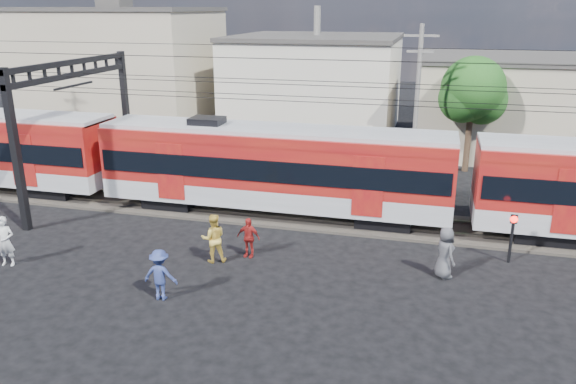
% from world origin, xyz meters
% --- Properties ---
extents(ground, '(120.00, 120.00, 0.00)m').
position_xyz_m(ground, '(0.00, 0.00, 0.00)').
color(ground, black).
rests_on(ground, ground).
extents(track_bed, '(70.00, 3.40, 0.12)m').
position_xyz_m(track_bed, '(0.00, 8.00, 0.06)').
color(track_bed, '#2D2823').
rests_on(track_bed, ground).
extents(rail_near, '(70.00, 0.12, 0.12)m').
position_xyz_m(rail_near, '(0.00, 7.25, 0.18)').
color(rail_near, '#59544C').
rests_on(rail_near, track_bed).
extents(rail_far, '(70.00, 0.12, 0.12)m').
position_xyz_m(rail_far, '(0.00, 8.75, 0.18)').
color(rail_far, '#59544C').
rests_on(rail_far, track_bed).
extents(commuter_train, '(50.30, 3.08, 4.17)m').
position_xyz_m(commuter_train, '(0.23, 8.00, 2.40)').
color(commuter_train, black).
rests_on(commuter_train, ground).
extents(catenary, '(70.00, 9.30, 7.52)m').
position_xyz_m(catenary, '(-8.65, 8.00, 5.14)').
color(catenary, black).
rests_on(catenary, ground).
extents(building_west, '(14.28, 10.20, 9.30)m').
position_xyz_m(building_west, '(-17.00, 24.00, 4.66)').
color(building_west, tan).
rests_on(building_west, ground).
extents(building_midwest, '(12.24, 12.24, 7.30)m').
position_xyz_m(building_midwest, '(-2.00, 27.00, 3.66)').
color(building_midwest, beige).
rests_on(building_midwest, ground).
extents(building_mideast, '(16.32, 10.20, 6.30)m').
position_xyz_m(building_mideast, '(14.00, 24.00, 3.16)').
color(building_mideast, tan).
rests_on(building_mideast, ground).
extents(utility_pole_mid, '(1.80, 0.24, 8.50)m').
position_xyz_m(utility_pole_mid, '(6.00, 15.00, 4.53)').
color(utility_pole_mid, slate).
rests_on(utility_pole_mid, ground).
extents(tree_near, '(3.82, 3.64, 6.72)m').
position_xyz_m(tree_near, '(9.19, 18.09, 4.66)').
color(tree_near, '#382619').
rests_on(tree_near, ground).
extents(pedestrian_a, '(0.78, 0.59, 1.93)m').
position_xyz_m(pedestrian_a, '(-8.26, 0.25, 0.97)').
color(pedestrian_a, silver).
rests_on(pedestrian_a, ground).
extents(pedestrian_b, '(1.15, 1.05, 1.91)m').
position_xyz_m(pedestrian_b, '(-0.83, 2.52, 0.96)').
color(pedestrian_b, gold).
rests_on(pedestrian_b, ground).
extents(pedestrian_c, '(1.18, 0.72, 1.77)m').
position_xyz_m(pedestrian_c, '(-1.45, -0.66, 0.89)').
color(pedestrian_c, navy).
rests_on(pedestrian_c, ground).
extents(pedestrian_d, '(0.97, 0.49, 1.60)m').
position_xyz_m(pedestrian_d, '(0.32, 3.28, 0.80)').
color(pedestrian_d, maroon).
rests_on(pedestrian_d, ground).
extents(pedestrian_e, '(1.01, 1.11, 1.91)m').
position_xyz_m(pedestrian_e, '(7.69, 3.38, 0.95)').
color(pedestrian_e, '#46474B').
rests_on(pedestrian_e, ground).
extents(crossing_signal, '(0.28, 0.28, 1.95)m').
position_xyz_m(crossing_signal, '(10.13, 5.26, 1.35)').
color(crossing_signal, black).
rests_on(crossing_signal, ground).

